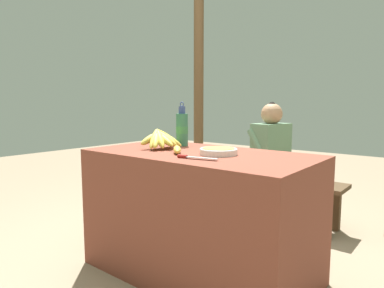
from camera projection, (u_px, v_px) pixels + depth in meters
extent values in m
plane|color=gray|center=(199.00, 273.00, 2.20)|extent=(12.00, 12.00, 0.00)
cube|color=brown|center=(199.00, 214.00, 2.15)|extent=(1.40, 0.75, 0.78)
sphere|color=#4C381E|center=(157.00, 137.00, 2.29)|extent=(0.06, 0.06, 0.06)
ellipsoid|color=#E0C64C|center=(150.00, 139.00, 2.25)|extent=(0.07, 0.17, 0.10)
ellipsoid|color=#E0C64C|center=(154.00, 139.00, 2.22)|extent=(0.12, 0.18, 0.15)
ellipsoid|color=#E0C64C|center=(156.00, 139.00, 2.22)|extent=(0.16, 0.18, 0.14)
ellipsoid|color=#E0C64C|center=(160.00, 139.00, 2.23)|extent=(0.18, 0.13, 0.14)
ellipsoid|color=#E0C64C|center=(164.00, 139.00, 2.23)|extent=(0.21, 0.08, 0.11)
ellipsoid|color=#E0C64C|center=(166.00, 139.00, 2.26)|extent=(0.19, 0.08, 0.13)
ellipsoid|color=#E0C64C|center=(168.00, 138.00, 2.28)|extent=(0.19, 0.13, 0.13)
ellipsoid|color=#E0C64C|center=(167.00, 138.00, 2.30)|extent=(0.16, 0.15, 0.11)
ellipsoid|color=#E0C64C|center=(167.00, 137.00, 2.33)|extent=(0.10, 0.19, 0.14)
ellipsoid|color=#E0C64C|center=(164.00, 138.00, 2.34)|extent=(0.05, 0.18, 0.09)
cylinder|color=white|center=(218.00, 152.00, 2.01)|extent=(0.22, 0.22, 0.03)
torus|color=white|center=(218.00, 150.00, 2.01)|extent=(0.22, 0.22, 0.02)
cylinder|color=#BC8942|center=(218.00, 149.00, 2.01)|extent=(0.19, 0.19, 0.01)
cylinder|color=#337556|center=(182.00, 130.00, 2.42)|extent=(0.08, 0.08, 0.23)
cylinder|color=#38844C|center=(182.00, 130.00, 2.42)|extent=(0.09, 0.09, 0.05)
cylinder|color=#33477F|center=(182.00, 110.00, 2.40)|extent=(0.05, 0.05, 0.05)
torus|color=#33477F|center=(182.00, 104.00, 2.39)|extent=(0.04, 0.01, 0.04)
ellipsoid|color=#E0C64C|center=(177.00, 150.00, 2.07)|extent=(0.16, 0.17, 0.04)
cube|color=#BCBCC1|center=(202.00, 158.00, 1.83)|extent=(0.18, 0.06, 0.00)
cylinder|color=maroon|center=(182.00, 156.00, 1.89)|extent=(0.06, 0.03, 0.02)
cube|color=#4C3823|center=(268.00, 178.00, 3.16)|extent=(1.37, 0.32, 0.04)
cube|color=#4C3823|center=(208.00, 192.00, 3.46)|extent=(0.06, 0.06, 0.38)
cube|color=#4C3823|center=(328.00, 216.00, 2.73)|extent=(0.06, 0.06, 0.38)
cube|color=#4C3823|center=(222.00, 188.00, 3.64)|extent=(0.06, 0.06, 0.38)
cube|color=#4C3823|center=(337.00, 209.00, 2.92)|extent=(0.06, 0.06, 0.38)
cylinder|color=#232328|center=(242.00, 195.00, 3.28)|extent=(0.09, 0.09, 0.41)
cylinder|color=#232328|center=(252.00, 175.00, 3.16)|extent=(0.31, 0.16, 0.09)
cylinder|color=#232328|center=(255.00, 192.00, 3.39)|extent=(0.09, 0.09, 0.41)
cylinder|color=#232328|center=(265.00, 173.00, 3.27)|extent=(0.31, 0.16, 0.09)
cube|color=slate|center=(271.00, 151.00, 3.08)|extent=(0.27, 0.38, 0.49)
cylinder|color=slate|center=(256.00, 143.00, 2.99)|extent=(0.21, 0.11, 0.25)
cylinder|color=slate|center=(280.00, 140.00, 3.19)|extent=(0.21, 0.11, 0.25)
sphere|color=tan|center=(272.00, 114.00, 3.04)|extent=(0.19, 0.19, 0.19)
sphere|color=black|center=(272.00, 106.00, 3.03)|extent=(0.07, 0.07, 0.07)
sphere|color=#4C381E|center=(233.00, 164.00, 3.38)|extent=(0.06, 0.06, 0.06)
ellipsoid|color=#9EB24C|center=(229.00, 166.00, 3.34)|extent=(0.05, 0.15, 0.12)
ellipsoid|color=#9EB24C|center=(233.00, 165.00, 3.33)|extent=(0.12, 0.15, 0.14)
ellipsoid|color=#9EB24C|center=(235.00, 165.00, 3.33)|extent=(0.14, 0.11, 0.13)
ellipsoid|color=#9EB24C|center=(238.00, 165.00, 3.34)|extent=(0.16, 0.04, 0.14)
ellipsoid|color=#9EB24C|center=(239.00, 164.00, 3.38)|extent=(0.18, 0.13, 0.10)
ellipsoid|color=#9EB24C|center=(239.00, 164.00, 3.40)|extent=(0.13, 0.15, 0.13)
ellipsoid|color=#9EB24C|center=(236.00, 163.00, 3.44)|extent=(0.05, 0.17, 0.15)
cylinder|color=brown|center=(199.00, 100.00, 3.88)|extent=(0.11, 0.11, 2.23)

